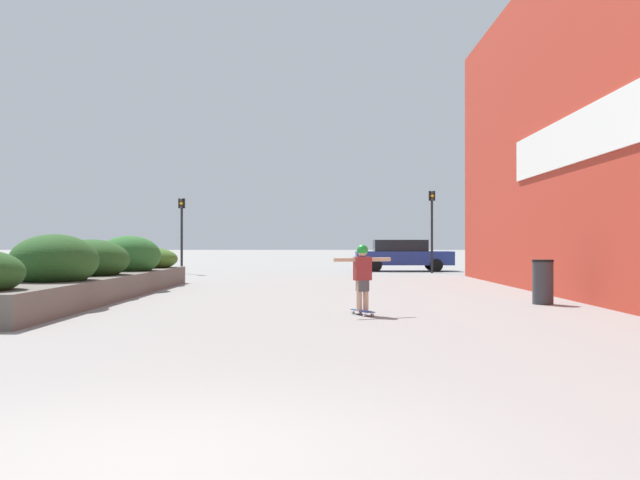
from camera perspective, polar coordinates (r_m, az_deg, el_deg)
The scene contains 11 objects.
ground_plane at distance 4.78m, azimuth -12.84°, elevation -17.13°, with size 300.00×300.00×0.00m, color gray.
building_wall_right at distance 16.01m, azimuth 23.96°, elevation 11.32°, with size 0.67×31.87×9.21m.
planter_box at distance 19.10m, azimuth -17.52°, elevation -2.48°, with size 2.03×13.84×1.61m.
skateboard at distance 13.85m, azimuth 3.42°, elevation -5.73°, with size 0.46×0.77×0.09m.
skateboarder at distance 13.79m, azimuth 3.42°, elevation -2.45°, with size 1.13×0.52×1.28m.
trash_bin at distance 17.03m, azimuth 17.40°, elevation -3.21°, with size 0.49×0.49×1.02m.
car_leftmost at distance 39.07m, azimuth 21.67°, elevation -1.15°, with size 4.68×1.98×1.47m.
car_center_left at distance 42.92m, azimuth -18.40°, elevation -1.03°, with size 4.27×1.97×1.54m.
car_center_right at distance 36.03m, azimuth 6.64°, elevation -1.19°, with size 4.80×2.06×1.57m.
traffic_light_left at distance 33.35m, azimuth -11.01°, elevation 1.40°, with size 0.28×0.30×3.46m.
traffic_light_right at distance 33.66m, azimuth 8.95°, elevation 1.77°, with size 0.28×0.30×3.84m.
Camera 1 is at (1.04, -4.45, 1.38)m, focal length 40.00 mm.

